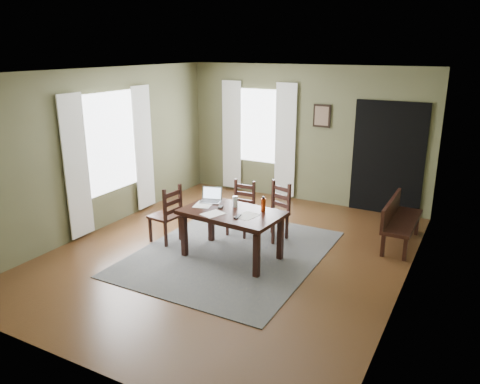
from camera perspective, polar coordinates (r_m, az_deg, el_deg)
The scene contains 24 objects.
ground at distance 7.21m, azimuth -1.14°, elevation -7.51°, with size 5.00×6.00×0.01m.
room_shell at distance 6.66m, azimuth -1.23°, elevation 6.76°, with size 5.02×6.02×2.71m.
rug at distance 7.20m, azimuth -1.14°, elevation -7.43°, with size 2.60×3.20×0.01m.
dining_table at distance 6.82m, azimuth -1.01°, elevation -3.05°, with size 1.52×0.98×0.72m.
chair_end at distance 7.52m, azimuth -8.89°, elevation -2.78°, with size 0.46×0.46×0.94m.
chair_back_left at distance 7.79m, azimuth 0.16°, elevation -2.04°, with size 0.40×0.41×0.89m.
chair_back_right at distance 7.61m, azimuth 4.30°, elevation -2.43°, with size 0.51×0.51×0.92m.
bench at distance 7.77m, azimuth 18.73°, elevation -3.01°, with size 0.42×1.32×0.74m.
laptop at distance 7.22m, azimuth -3.53°, elevation -0.69°, with size 0.38×0.33×0.22m.
computer_mouse at distance 6.92m, azimuth -2.39°, elevation -1.85°, with size 0.05×0.09×0.03m, color #3F3F42.
tv_remote at distance 6.56m, azimuth -0.29°, elevation -3.00°, with size 0.05×0.18×0.02m, color black.
drinking_glass at distance 6.95m, azimuth -0.60°, elevation -1.16°, with size 0.08×0.08×0.17m, color silver.
water_bottle at distance 6.74m, azimuth 2.85°, elevation -1.57°, with size 0.08×0.08×0.23m.
paper_a at distance 7.08m, azimuth -4.47°, elevation -1.54°, with size 0.25×0.33×0.00m, color white.
paper_b at distance 6.61m, azimuth 0.88°, elevation -2.91°, with size 0.25×0.32×0.00m, color white.
paper_e at distance 6.69m, azimuth -3.32°, elevation -2.66°, with size 0.24×0.31×0.00m, color white.
window_left at distance 8.34m, azimuth -15.54°, elevation 5.83°, with size 0.01×1.30×1.70m.
window_back at distance 9.77m, azimuth 2.27°, elevation 8.05°, with size 1.00×0.01×1.50m.
curtain_left_near at distance 7.82m, azimuth -19.33°, elevation 2.85°, with size 0.03×0.48×2.30m.
curtain_left_far at distance 8.97m, azimuth -11.68°, elevation 5.24°, with size 0.03×0.48×2.30m.
curtain_back_left at distance 10.07m, azimuth -1.02°, elevation 6.89°, with size 0.44×0.03×2.30m.
curtain_back_right at distance 9.53m, azimuth 5.54°, elevation 6.22°, with size 0.44×0.03×2.30m.
framed_picture at distance 9.21m, azimuth 9.95°, elevation 9.13°, with size 0.34×0.03×0.44m.
doorway_back at distance 9.02m, azimuth 17.57°, elevation 3.88°, with size 1.30×0.03×2.10m.
Camera 1 is at (3.22, -5.69, 3.02)m, focal length 35.00 mm.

